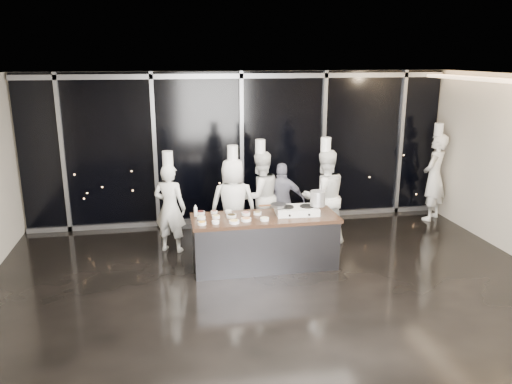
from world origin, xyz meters
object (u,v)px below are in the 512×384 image
stove (297,210)px  frying_pan (277,205)px  guest (282,201)px  chef_far_left (170,207)px  chef_left (233,204)px  chef_center (260,196)px  chef_side (434,177)px  chef_right (324,196)px  stock_pot (318,198)px  demo_counter (265,241)px

stove → frying_pan: (-0.33, 0.02, 0.10)m
stove → guest: (0.05, 1.28, -0.21)m
chef_far_left → chef_left: chef_left is taller
chef_center → chef_side: chef_side is taller
chef_right → chef_far_left: bearing=-9.0°
guest → chef_right: (0.72, -0.37, 0.16)m
chef_center → frying_pan: bearing=73.8°
frying_pan → chef_left: chef_left is taller
chef_side → stove: bearing=-13.1°
chef_left → chef_right: chef_right is taller
frying_pan → chef_center: 1.25m
stock_pot → chef_side: (3.22, 1.86, -0.20)m
chef_left → stove: bearing=143.5°
demo_counter → frying_pan: 0.65m
chef_center → chef_side: size_ratio=0.93×
chef_side → chef_center: bearing=-32.1°
stock_pot → frying_pan: bearing=175.1°
demo_counter → chef_far_left: 1.90m
frying_pan → chef_left: size_ratio=0.24×
chef_side → guest: bearing=-31.3°
frying_pan → guest: bearing=76.4°
demo_counter → chef_side: chef_side is taller
demo_counter → frying_pan: (0.23, 0.06, 0.61)m
stove → chef_center: size_ratio=0.37×
chef_right → chef_side: bearing=-169.4°
stove → stock_pot: (0.35, -0.04, 0.20)m
stove → chef_side: size_ratio=0.35×
chef_center → guest: (0.44, 0.02, -0.13)m
stock_pot → chef_right: bearing=65.8°
chef_far_left → stock_pot: bearing=-177.9°
guest → stock_pot: bearing=114.3°
chef_center → stove: bearing=88.3°
stove → guest: bearing=91.1°
chef_right → chef_side: 2.94m
demo_counter → chef_center: (0.17, 1.30, 0.43)m
demo_counter → stove: bearing=3.8°
stove → guest: size_ratio=0.49×
stove → chef_far_left: (-2.12, 0.98, -0.12)m
demo_counter → chef_left: chef_left is taller
demo_counter → chef_side: (4.13, 1.86, 0.51)m
demo_counter → guest: (0.61, 1.32, 0.30)m
chef_left → demo_counter: bearing=119.6°
frying_pan → demo_counter: bearing=-161.7°
frying_pan → chef_side: 4.30m
demo_counter → stove: 0.76m
chef_right → chef_side: chef_side is taller
stock_pot → chef_side: 3.72m
chef_far_left → guest: 2.19m
stove → chef_far_left: chef_far_left is taller
stock_pot → chef_right: 1.06m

